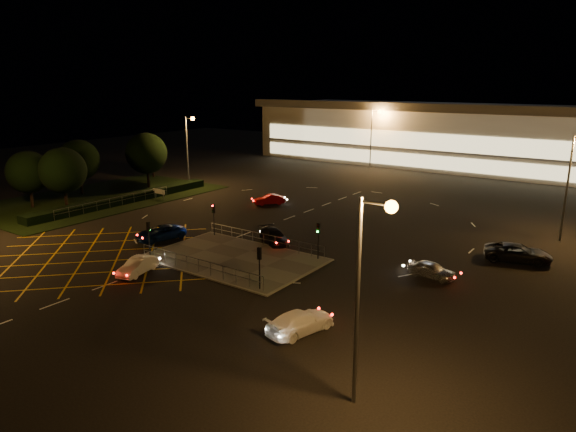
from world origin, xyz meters
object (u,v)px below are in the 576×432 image
Objects in this scene: signal_se at (259,259)px; signal_nw at (214,213)px; signal_ne at (318,233)px; car_left_blue at (161,233)px; car_queue_white at (138,266)px; car_circ_red at (269,200)px; signal_sw at (149,232)px; car_east_grey at (518,253)px; car_right_silver at (432,270)px; car_approach_white at (300,322)px; car_far_dkgrey at (274,236)px.

signal_nw is at bearing -33.65° from signal_se.
car_left_blue is at bearing -166.46° from signal_ne.
car_queue_white reaches higher than car_circ_red.
car_left_blue is at bearing 113.56° from car_queue_white.
signal_ne is 21.05m from car_circ_red.
car_queue_white is 1.04× the size of car_circ_red.
signal_sw is 0.58× the size of car_east_grey.
car_right_silver is 0.69× the size of car_east_grey.
signal_se is 0.81× the size of car_queue_white.
car_queue_white is at bearing 12.21° from car_approach_white.
signal_nw reaches higher than car_right_silver.
signal_nw is at bearing -33.69° from car_circ_red.
signal_sw is 1.00× the size of signal_ne.
car_approach_white is (18.00, -3.63, -1.70)m from signal_sw.
signal_nw reaches higher than car_left_blue.
car_circ_red is at bearing 89.12° from car_queue_white.
car_left_blue is 1.28× the size of car_circ_red.
car_far_dkgrey is at bearing -122.24° from signal_sw.
signal_nw is 5.39m from car_left_blue.
car_approach_white is at bearing 148.81° from signal_se.
signal_ne is (12.00, 0.00, 0.00)m from signal_nw.
car_circ_red is 0.69× the size of car_east_grey.
car_approach_white is (6.00, -11.62, -1.70)m from signal_ne.
car_approach_white is at bearing -16.46° from car_queue_white.
car_circ_red is at bearing 70.91° from car_far_dkgrey.
signal_nw is at bearing -18.17° from car_approach_white.
car_approach_white is (-7.95, -21.06, -0.08)m from car_east_grey.
car_circ_red is at bearing 68.92° from car_right_silver.
car_east_grey is at bearing -25.80° from car_right_silver.
car_circ_red is at bearing 66.47° from car_east_grey.
signal_nw and signal_ne have the same top height.
signal_nw is 0.85× the size of car_right_silver.
signal_ne is at bearing 33.66° from car_queue_white.
signal_ne is 9.63m from car_right_silver.
signal_se is 13.53m from car_right_silver.
car_east_grey reaches higher than car_circ_red.
car_right_silver is at bearing 15.23° from car_circ_red.
signal_se is 1.00× the size of signal_nw.
signal_sw is 0.71× the size of car_far_dkgrey.
signal_sw is at bearing 3.26° from car_approach_white.
signal_se is at bearing 0.67° from car_left_blue.
signal_nw is 21.46m from car_right_silver.
car_approach_white is at bearing -4.13° from car_left_blue.
signal_sw is at bearing -39.08° from car_circ_red.
car_far_dkgrey is at bearing 15.33° from signal_nw.
car_queue_white is at bearing 128.02° from car_right_silver.
car_right_silver is 13.69m from car_approach_white.
signal_nw reaches higher than car_far_dkgrey.
signal_nw is 0.84× the size of car_circ_red.
signal_se reaches higher than car_right_silver.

